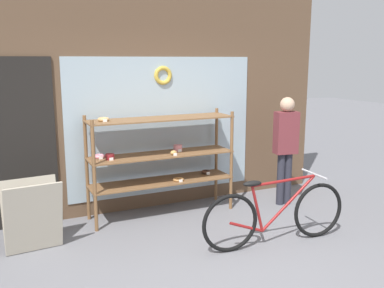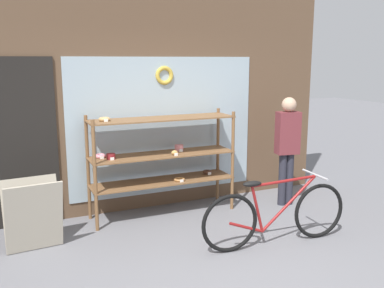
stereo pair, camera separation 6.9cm
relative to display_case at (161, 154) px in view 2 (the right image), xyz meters
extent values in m
plane|color=slate|center=(-0.02, -1.89, -0.83)|extent=(30.00, 30.00, 0.00)
cube|color=brown|center=(-0.02, 0.38, 1.05)|extent=(5.43, 0.08, 3.76)
cube|color=#A3B7C1|center=(0.18, 0.33, 0.32)|extent=(2.70, 0.02, 1.90)
cube|color=black|center=(-1.69, 0.32, 0.22)|extent=(0.84, 0.03, 2.10)
torus|color=gold|center=(0.18, 0.31, 1.02)|extent=(0.26, 0.06, 0.26)
cylinder|color=brown|center=(-0.93, -0.22, -0.15)|extent=(0.04, 0.04, 1.37)
cylinder|color=brown|center=(0.96, -0.22, -0.15)|extent=(0.04, 0.04, 1.37)
cylinder|color=brown|center=(-0.93, 0.22, -0.15)|extent=(0.04, 0.04, 1.37)
cylinder|color=brown|center=(0.96, 0.22, -0.15)|extent=(0.04, 0.04, 1.37)
cube|color=brown|center=(0.01, 0.00, -0.37)|extent=(1.93, 0.48, 0.02)
cube|color=brown|center=(0.01, 0.00, -0.01)|extent=(1.93, 0.48, 0.02)
cube|color=brown|center=(0.01, 0.00, 0.47)|extent=(1.93, 0.48, 0.02)
cylinder|color=pink|center=(0.29, 0.08, 0.04)|extent=(0.12, 0.12, 0.08)
cube|color=white|center=(0.29, 0.01, 0.02)|extent=(0.05, 0.00, 0.04)
torus|color=#B27A42|center=(0.21, -0.10, -0.35)|extent=(0.15, 0.15, 0.03)
cube|color=white|center=(0.21, -0.19, -0.35)|extent=(0.05, 0.00, 0.04)
ellipsoid|color=tan|center=(0.14, -0.13, 0.03)|extent=(0.09, 0.08, 0.06)
cube|color=white|center=(0.14, -0.18, 0.02)|extent=(0.05, 0.00, 0.04)
torus|color=#4C2D1E|center=(0.72, 0.07, -0.34)|extent=(0.13, 0.13, 0.05)
cube|color=white|center=(0.72, 0.00, -0.35)|extent=(0.05, 0.00, 0.04)
torus|color=tan|center=(-0.73, 0.03, 0.50)|extent=(0.15, 0.15, 0.05)
cube|color=white|center=(-0.73, -0.05, 0.50)|extent=(0.05, 0.00, 0.04)
torus|color=pink|center=(-0.78, 0.11, 0.02)|extent=(0.14, 0.14, 0.04)
cube|color=white|center=(-0.78, 0.03, 0.02)|extent=(0.05, 0.00, 0.04)
cylinder|color=maroon|center=(-0.68, -0.02, 0.04)|extent=(0.11, 0.11, 0.07)
cube|color=white|center=(-0.68, -0.09, 0.02)|extent=(0.05, 0.00, 0.04)
torus|color=black|center=(0.26, -1.41, -0.51)|extent=(0.66, 0.09, 0.66)
torus|color=black|center=(1.40, -1.50, -0.51)|extent=(0.66, 0.09, 0.66)
cylinder|color=maroon|center=(0.98, -1.47, -0.37)|extent=(0.68, 0.08, 0.60)
cylinder|color=maroon|center=(0.91, -1.46, -0.10)|extent=(0.80, 0.09, 0.07)
cylinder|color=maroon|center=(0.59, -1.44, -0.39)|extent=(0.18, 0.05, 0.54)
cylinder|color=maroon|center=(0.46, -1.43, -0.58)|extent=(0.41, 0.06, 0.18)
ellipsoid|color=black|center=(0.51, -1.43, -0.09)|extent=(0.23, 0.11, 0.06)
cylinder|color=#B2B2B7|center=(1.31, -1.49, -0.06)|extent=(0.06, 0.46, 0.02)
cube|color=#B2A893|center=(-1.66, -0.57, -0.43)|extent=(0.61, 0.25, 0.78)
cube|color=#B2A893|center=(-1.68, -0.39, -0.43)|extent=(0.61, 0.25, 0.78)
cylinder|color=#282833|center=(1.70, -0.36, -0.46)|extent=(0.11, 0.11, 0.75)
cylinder|color=#282833|center=(1.81, -0.38, -0.46)|extent=(0.11, 0.11, 0.75)
cube|color=brown|center=(1.76, -0.37, 0.22)|extent=(0.35, 0.23, 0.60)
sphere|color=tan|center=(1.76, -0.37, 0.62)|extent=(0.20, 0.20, 0.20)
camera|label=1|loc=(-1.96, -5.18, 1.23)|focal=40.00mm
camera|label=2|loc=(-1.90, -5.21, 1.23)|focal=40.00mm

